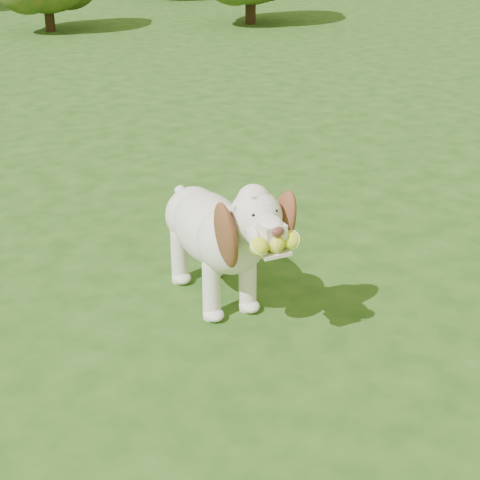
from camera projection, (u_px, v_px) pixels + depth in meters
ground at (201, 363)px, 3.00m from camera, size 80.00×80.00×0.00m
dog at (219, 230)px, 3.31m from camera, size 0.46×1.08×0.70m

